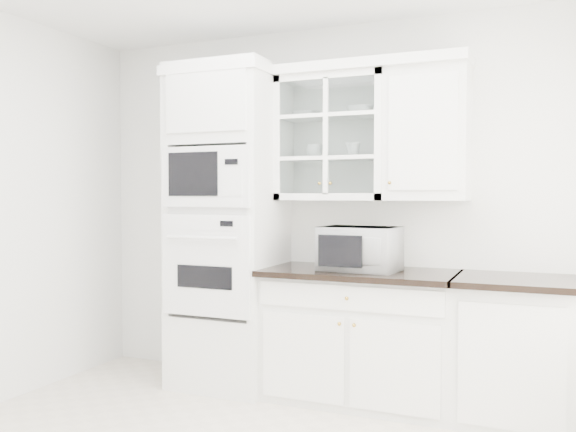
% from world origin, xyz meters
% --- Properties ---
extents(room_shell, '(4.00, 3.50, 2.70)m').
position_xyz_m(room_shell, '(0.00, 0.43, 1.78)').
color(room_shell, white).
rests_on(room_shell, ground).
extents(oven_column, '(0.76, 0.68, 2.40)m').
position_xyz_m(oven_column, '(-0.75, 1.42, 1.20)').
color(oven_column, white).
rests_on(oven_column, ground).
extents(base_cabinet_run, '(1.32, 0.67, 0.92)m').
position_xyz_m(base_cabinet_run, '(0.28, 1.45, 0.46)').
color(base_cabinet_run, white).
rests_on(base_cabinet_run, ground).
extents(extra_base_cabinet, '(0.72, 0.67, 0.92)m').
position_xyz_m(extra_base_cabinet, '(1.28, 1.45, 0.46)').
color(extra_base_cabinet, white).
rests_on(extra_base_cabinet, ground).
extents(upper_cabinet_glass, '(0.80, 0.33, 0.90)m').
position_xyz_m(upper_cabinet_glass, '(0.03, 1.58, 1.85)').
color(upper_cabinet_glass, white).
rests_on(upper_cabinet_glass, room_shell).
extents(upper_cabinet_solid, '(0.55, 0.33, 0.90)m').
position_xyz_m(upper_cabinet_solid, '(0.71, 1.58, 1.85)').
color(upper_cabinet_solid, white).
rests_on(upper_cabinet_solid, room_shell).
extents(crown_molding, '(2.14, 0.38, 0.07)m').
position_xyz_m(crown_molding, '(-0.07, 1.56, 2.33)').
color(crown_molding, white).
rests_on(crown_molding, room_shell).
extents(countertop_microwave, '(0.55, 0.47, 0.30)m').
position_xyz_m(countertop_microwave, '(0.29, 1.41, 1.07)').
color(countertop_microwave, white).
rests_on(countertop_microwave, base_cabinet_run).
extents(bowl_a, '(0.19, 0.19, 0.05)m').
position_xyz_m(bowl_a, '(-0.19, 1.60, 2.03)').
color(bowl_a, white).
rests_on(bowl_a, upper_cabinet_glass).
extents(bowl_b, '(0.21, 0.21, 0.06)m').
position_xyz_m(bowl_b, '(0.23, 1.58, 2.04)').
color(bowl_b, white).
rests_on(bowl_b, upper_cabinet_glass).
extents(cup_a, '(0.15, 0.15, 0.10)m').
position_xyz_m(cup_a, '(-0.11, 1.57, 1.76)').
color(cup_a, white).
rests_on(cup_a, upper_cabinet_glass).
extents(cup_b, '(0.12, 0.12, 0.10)m').
position_xyz_m(cup_b, '(0.18, 1.57, 1.76)').
color(cup_b, white).
rests_on(cup_b, upper_cabinet_glass).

